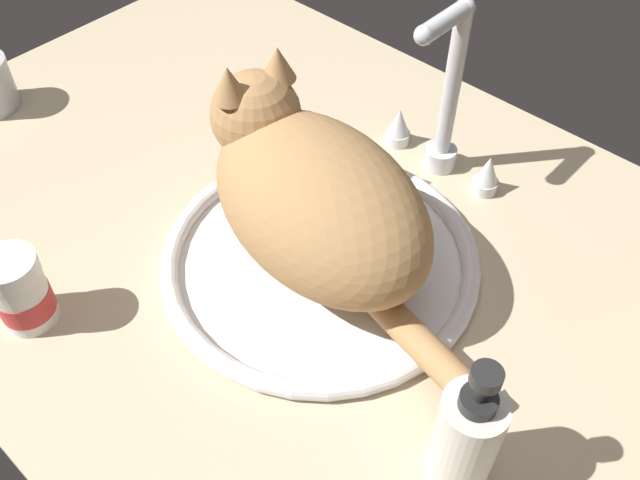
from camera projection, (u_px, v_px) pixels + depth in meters
countertop at (324, 257)px, 81.02cm from camera, size 121.30×75.66×3.00cm
sink_basin at (320, 259)px, 77.74cm from camera, size 35.49×35.49×2.03cm
faucet at (445, 112)px, 82.64cm from camera, size 16.81×10.25×23.16cm
cat at (310, 192)px, 71.99cm from camera, size 39.93×23.07×18.94cm
soap_pump_bottle at (466, 437)px, 57.65cm from camera, size 5.54×5.54×16.32cm
pill_bottle at (21, 293)px, 70.31cm from camera, size 5.74×5.74×9.10cm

